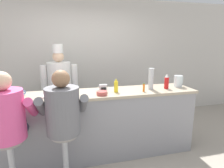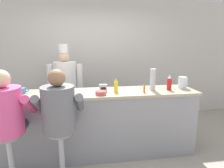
# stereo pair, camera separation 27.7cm
# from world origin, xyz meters

# --- Properties ---
(ground_plane) EXTENTS (20.00, 20.00, 0.00)m
(ground_plane) POSITION_xyz_m (0.00, 0.00, 0.00)
(ground_plane) COLOR #9E9384
(wall_back) EXTENTS (10.00, 0.06, 2.70)m
(wall_back) POSITION_xyz_m (0.00, 1.91, 1.35)
(wall_back) COLOR beige
(wall_back) RESTS_ON ground_plane
(diner_counter) EXTENTS (2.98, 0.59, 1.02)m
(diner_counter) POSITION_xyz_m (0.00, 0.30, 0.51)
(diner_counter) COLOR gray
(diner_counter) RESTS_ON ground_plane
(ketchup_bottle_red) EXTENTS (0.07, 0.07, 0.24)m
(ketchup_bottle_red) POSITION_xyz_m (1.08, 0.25, 1.13)
(ketchup_bottle_red) COLOR red
(ketchup_bottle_red) RESTS_ON diner_counter
(mustard_bottle_yellow) EXTENTS (0.06, 0.06, 0.21)m
(mustard_bottle_yellow) POSITION_xyz_m (0.24, 0.24, 1.12)
(mustard_bottle_yellow) COLOR yellow
(mustard_bottle_yellow) RESTS_ON diner_counter
(hot_sauce_bottle_orange) EXTENTS (0.03, 0.03, 0.13)m
(hot_sauce_bottle_orange) POSITION_xyz_m (0.65, 0.16, 1.09)
(hot_sauce_bottle_orange) COLOR orange
(hot_sauce_bottle_orange) RESTS_ON diner_counter
(water_pitcher_clear) EXTENTS (0.16, 0.14, 0.19)m
(water_pitcher_clear) POSITION_xyz_m (1.34, 0.33, 1.12)
(water_pitcher_clear) COLOR silver
(water_pitcher_clear) RESTS_ON diner_counter
(breakfast_plate) EXTENTS (0.25, 0.25, 0.05)m
(breakfast_plate) POSITION_xyz_m (-0.71, 0.26, 1.04)
(breakfast_plate) COLOR white
(breakfast_plate) RESTS_ON diner_counter
(cereal_bowl) EXTENTS (0.15, 0.15, 0.05)m
(cereal_bowl) POSITION_xyz_m (0.01, 0.13, 1.05)
(cereal_bowl) COLOR #B24C47
(cereal_bowl) RESTS_ON diner_counter
(coffee_mug_blue) EXTENTS (0.13, 0.09, 0.08)m
(coffee_mug_blue) POSITION_xyz_m (-1.11, 0.38, 1.06)
(coffee_mug_blue) COLOR #4C7AB2
(coffee_mug_blue) RESTS_ON diner_counter
(cup_stack_steel) EXTENTS (0.09, 0.09, 0.33)m
(cup_stack_steel) POSITION_xyz_m (0.82, 0.28, 1.19)
(cup_stack_steel) COLOR #B7BABF
(cup_stack_steel) RESTS_ON diner_counter
(napkin_dispenser_chrome) EXTENTS (0.12, 0.07, 0.11)m
(napkin_dispenser_chrome) POSITION_xyz_m (0.06, 0.29, 1.08)
(napkin_dispenser_chrome) COLOR silver
(napkin_dispenser_chrome) RESTS_ON diner_counter
(diner_seated_pink) EXTENTS (0.60, 0.59, 1.46)m
(diner_seated_pink) POSITION_xyz_m (-1.12, -0.21, 0.93)
(diner_seated_pink) COLOR #B2B5BA
(diner_seated_pink) RESTS_ON ground_plane
(diner_seated_grey) EXTENTS (0.59, 0.58, 1.45)m
(diner_seated_grey) POSITION_xyz_m (-0.53, -0.21, 0.93)
(diner_seated_grey) COLOR #B2B5BA
(diner_seated_grey) RESTS_ON ground_plane
(cook_in_whites_near) EXTENTS (0.67, 0.43, 1.72)m
(cook_in_whites_near) POSITION_xyz_m (-0.59, 1.23, 0.95)
(cook_in_whites_near) COLOR #232328
(cook_in_whites_near) RESTS_ON ground_plane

